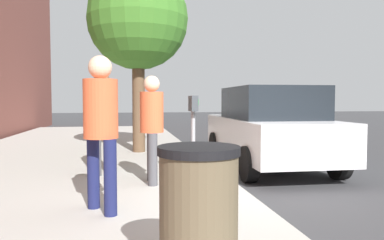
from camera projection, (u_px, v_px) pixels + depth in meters
ground_plane at (245, 200)px, 5.46m from camera, size 80.00×80.00×0.00m
sidewalk_slab at (32, 205)px, 4.93m from camera, size 28.00×6.00×0.15m
parking_meter at (193, 119)px, 6.14m from camera, size 0.36×0.12×1.41m
pedestrian_at_meter at (152, 120)px, 5.86m from camera, size 0.53×0.38×1.72m
pedestrian_bystander at (101, 119)px, 4.32m from camera, size 0.49×0.40×1.86m
parking_officer at (102, 113)px, 6.59m from camera, size 0.51×0.40×1.84m
parked_sedan_near at (269, 127)px, 8.05m from camera, size 4.45×2.07×1.77m
street_tree at (138, 20)px, 9.32m from camera, size 2.57×2.57×4.69m
trash_bin at (199, 216)px, 2.60m from camera, size 0.59×0.59×1.01m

